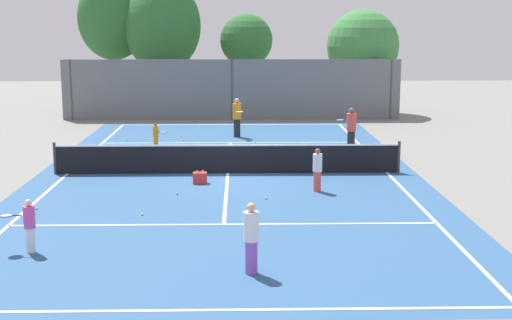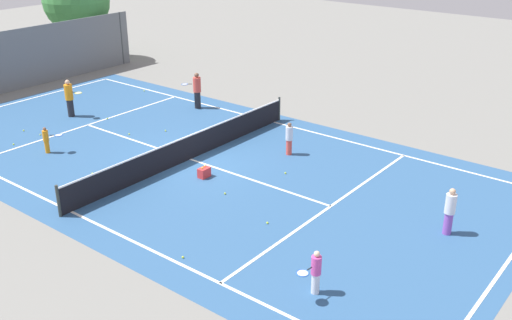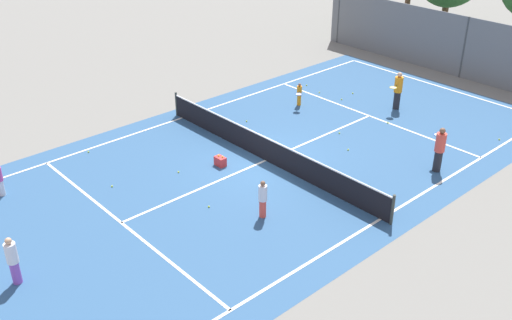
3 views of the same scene
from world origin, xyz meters
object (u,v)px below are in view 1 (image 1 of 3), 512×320
at_px(tennis_ball_2, 141,162).
at_px(tennis_ball_4, 270,156).
at_px(tennis_ball_5, 181,137).
at_px(tennis_ball_8, 238,152).
at_px(tennis_ball_9, 343,134).
at_px(tennis_ball_12, 152,141).
at_px(tennis_ball_3, 255,142).
at_px(tennis_ball_1, 127,140).
at_px(player_0, 156,135).
at_px(player_4, 251,238).
at_px(player_2, 317,169).
at_px(ball_crate, 200,178).
at_px(player_3, 237,117).
at_px(tennis_ball_6, 36,208).
at_px(tennis_ball_0, 142,214).
at_px(tennis_ball_10, 183,140).
at_px(tennis_ball_7, 266,198).
at_px(tennis_ball_11, 177,193).
at_px(player_1, 28,225).
at_px(player_5, 351,129).

height_order(tennis_ball_2, tennis_ball_4, same).
height_order(tennis_ball_5, tennis_ball_8, same).
distance_m(tennis_ball_9, tennis_ball_12, 8.75).
bearing_deg(tennis_ball_3, tennis_ball_1, 172.67).
distance_m(player_0, player_4, 15.43).
relative_size(player_2, ball_crate, 3.03).
bearing_deg(tennis_ball_9, player_4, -103.80).
bearing_deg(player_2, tennis_ball_12, 123.01).
height_order(ball_crate, tennis_ball_8, ball_crate).
bearing_deg(ball_crate, player_0, 108.20).
bearing_deg(player_0, tennis_ball_1, 125.47).
distance_m(player_3, ball_crate, 9.65).
bearing_deg(player_2, player_4, -106.32).
distance_m(player_2, tennis_ball_6, 8.30).
height_order(tennis_ball_4, tennis_ball_8, same).
bearing_deg(tennis_ball_9, player_0, -156.95).
relative_size(player_4, tennis_ball_2, 22.78).
distance_m(player_0, tennis_ball_0, 10.43).
distance_m(player_4, tennis_ball_10, 17.23).
bearing_deg(tennis_ball_0, tennis_ball_5, 90.13).
bearing_deg(tennis_ball_4, tennis_ball_10, 133.28).
distance_m(player_0, player_2, 9.62).
distance_m(tennis_ball_7, tennis_ball_11, 2.73).
distance_m(player_2, tennis_ball_1, 12.27).
height_order(player_1, tennis_ball_9, player_1).
bearing_deg(tennis_ball_12, tennis_ball_7, -66.42).
xyz_separation_m(tennis_ball_5, tennis_ball_7, (3.42, -11.68, 0.00)).
bearing_deg(ball_crate, tennis_ball_10, 98.14).
height_order(player_3, player_4, player_3).
relative_size(player_1, tennis_ball_10, 18.67).
bearing_deg(tennis_ball_12, tennis_ball_2, -87.90).
relative_size(player_4, tennis_ball_1, 22.78).
bearing_deg(tennis_ball_2, tennis_ball_12, 92.10).
xyz_separation_m(tennis_ball_3, tennis_ball_10, (-3.15, 0.58, 0.00)).
bearing_deg(player_5, player_2, -106.76).
bearing_deg(tennis_ball_8, tennis_ball_0, -105.09).
height_order(player_5, tennis_ball_3, player_5).
distance_m(tennis_ball_0, tennis_ball_12, 12.33).
distance_m(player_2, player_4, 7.63).
xyz_separation_m(player_2, tennis_ball_5, (-5.03, 10.70, -0.65)).
xyz_separation_m(tennis_ball_4, tennis_ball_8, (-1.26, 0.94, 0.00)).
bearing_deg(tennis_ball_5, tennis_ball_10, -81.30).
distance_m(player_3, tennis_ball_7, 11.78).
bearing_deg(player_4, tennis_ball_11, 106.92).
bearing_deg(tennis_ball_7, tennis_ball_8, 96.33).
distance_m(player_3, tennis_ball_9, 4.99).
xyz_separation_m(tennis_ball_1, tennis_ball_2, (1.30, -5.22, 0.00)).
bearing_deg(player_1, tennis_ball_11, 62.48).
bearing_deg(tennis_ball_8, player_0, 163.85).
distance_m(player_2, tennis_ball_12, 11.42).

